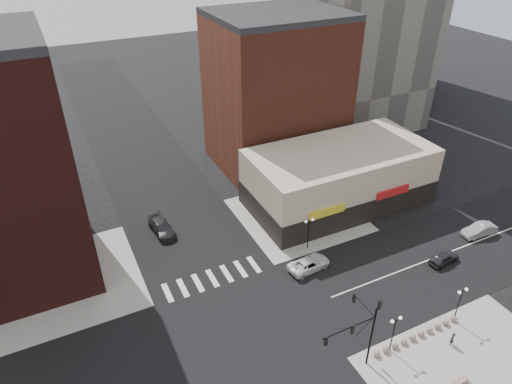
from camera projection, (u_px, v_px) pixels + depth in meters
ground at (245, 331)px, 44.01m from camera, size 240.00×240.00×0.00m
road_ew at (245, 331)px, 44.00m from camera, size 200.00×14.00×0.02m
road_ns at (245, 331)px, 44.00m from camera, size 14.00×200.00×0.02m
sidewalk_nw at (68, 282)px, 49.59m from camera, size 15.00×15.00×0.12m
sidewalk_ne at (298, 215)px, 60.39m from camera, size 15.00×15.00×0.12m
sidewalk_se at (481, 381)px, 39.30m from camera, size 18.00×14.00×0.12m
building_ne_midrise at (276, 95)px, 67.64m from camera, size 18.00×15.00×22.00m
building_ne_row at (338, 181)px, 61.47m from camera, size 24.20×12.20×8.00m
traffic_signal at (361, 327)px, 38.11m from camera, size 5.59×3.09×7.77m
street_lamp_se_a at (395, 326)px, 40.27m from camera, size 1.22×0.32×4.16m
street_lamp_se_b at (461, 297)px, 43.25m from camera, size 1.22×0.32×4.16m
street_lamp_ne at (309, 226)px, 52.80m from camera, size 1.22×0.32×4.16m
bollard_row at (417, 335)px, 43.00m from camera, size 10.08×0.63×0.63m
white_suv at (309, 264)px, 51.18m from camera, size 5.24×2.85×1.39m
dark_sedan_east at (444, 258)px, 52.08m from camera, size 4.01×1.92×1.32m
silver_sedan at (479, 230)px, 56.45m from camera, size 4.63×1.92×1.49m
dark_sedan_north at (162, 227)px, 56.84m from camera, size 2.70×5.48×1.53m
pedestrian at (452, 339)px, 42.09m from camera, size 0.65×0.54×1.51m
stone_bench at (460, 382)px, 38.91m from camera, size 1.77×0.67×0.41m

